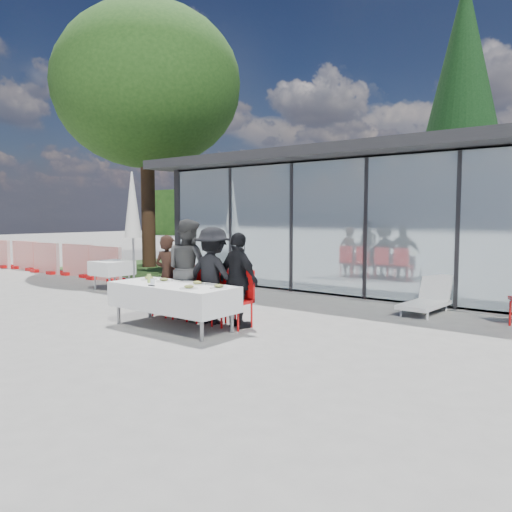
{
  "coord_description": "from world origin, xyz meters",
  "views": [
    {
      "loc": [
        5.77,
        -6.13,
        1.89
      ],
      "look_at": [
        0.15,
        1.2,
        1.14
      ],
      "focal_mm": 35.0,
      "sensor_mm": 36.0,
      "label": 1
    }
  ],
  "objects_px": {
    "dining_table": "(173,297)",
    "juice_bottle": "(149,278)",
    "plate_b": "(164,280)",
    "construction_barriers": "(23,257)",
    "diner_a": "(168,275)",
    "diner_chair_b": "(190,290)",
    "lounger": "(428,299)",
    "conifer_tree": "(462,102)",
    "diner_c": "(213,275)",
    "diner_d": "(239,280)",
    "plate_extra": "(189,287)",
    "plate_d": "(219,287)",
    "diner_b": "(189,269)",
    "diner_chair_a": "(169,287)",
    "diner_chair_c": "(214,293)",
    "plate_c": "(197,283)",
    "market_umbrella": "(133,213)",
    "diner_chair_d": "(240,296)",
    "folded_eyeglasses": "(151,285)",
    "spare_table_left": "(112,268)",
    "plate_a": "(149,279)"
  },
  "relations": [
    {
      "from": "market_umbrella",
      "to": "dining_table",
      "type": "bearing_deg",
      "value": -31.07
    },
    {
      "from": "diner_b",
      "to": "diner_d",
      "type": "relative_size",
      "value": 1.13
    },
    {
      "from": "plate_c",
      "to": "plate_extra",
      "type": "bearing_deg",
      "value": -61.79
    },
    {
      "from": "dining_table",
      "to": "diner_chair_d",
      "type": "height_order",
      "value": "diner_chair_d"
    },
    {
      "from": "diner_d",
      "to": "plate_a",
      "type": "relative_size",
      "value": 5.59
    },
    {
      "from": "diner_a",
      "to": "diner_chair_b",
      "type": "height_order",
      "value": "diner_a"
    },
    {
      "from": "diner_chair_d",
      "to": "plate_a",
      "type": "relative_size",
      "value": 3.38
    },
    {
      "from": "diner_d",
      "to": "conifer_tree",
      "type": "xyz_separation_m",
      "value": [
        0.03,
        12.7,
        5.18
      ]
    },
    {
      "from": "folded_eyeglasses",
      "to": "dining_table",
      "type": "bearing_deg",
      "value": 73.09
    },
    {
      "from": "diner_a",
      "to": "diner_c",
      "type": "relative_size",
      "value": 0.9
    },
    {
      "from": "folded_eyeglasses",
      "to": "market_umbrella",
      "type": "bearing_deg",
      "value": 144.6
    },
    {
      "from": "diner_a",
      "to": "spare_table_left",
      "type": "relative_size",
      "value": 1.78
    },
    {
      "from": "market_umbrella",
      "to": "diner_chair_b",
      "type": "bearing_deg",
      "value": -24.56
    },
    {
      "from": "juice_bottle",
      "to": "lounger",
      "type": "distance_m",
      "value": 5.35
    },
    {
      "from": "plate_b",
      "to": "construction_barriers",
      "type": "relative_size",
      "value": 0.03
    },
    {
      "from": "plate_b",
      "to": "plate_c",
      "type": "bearing_deg",
      "value": 5.5
    },
    {
      "from": "diner_chair_a",
      "to": "diner_chair_b",
      "type": "xyz_separation_m",
      "value": [
        0.55,
        0.0,
        0.0
      ]
    },
    {
      "from": "diner_d",
      "to": "plate_c",
      "type": "xyz_separation_m",
      "value": [
        -0.45,
        -0.53,
        -0.03
      ]
    },
    {
      "from": "plate_d",
      "to": "market_umbrella",
      "type": "height_order",
      "value": "market_umbrella"
    },
    {
      "from": "dining_table",
      "to": "diner_a",
      "type": "xyz_separation_m",
      "value": [
        -0.89,
        0.71,
        0.23
      ]
    },
    {
      "from": "juice_bottle",
      "to": "market_umbrella",
      "type": "relative_size",
      "value": 0.05
    },
    {
      "from": "diner_c",
      "to": "conifer_tree",
      "type": "xyz_separation_m",
      "value": [
        0.61,
        12.7,
        5.14
      ]
    },
    {
      "from": "diner_chair_d",
      "to": "plate_d",
      "type": "relative_size",
      "value": 3.38
    },
    {
      "from": "diner_d",
      "to": "diner_chair_c",
      "type": "bearing_deg",
      "value": 9.37
    },
    {
      "from": "diner_c",
      "to": "plate_c",
      "type": "relative_size",
      "value": 5.87
    },
    {
      "from": "diner_b",
      "to": "lounger",
      "type": "relative_size",
      "value": 1.34
    },
    {
      "from": "diner_b",
      "to": "market_umbrella",
      "type": "bearing_deg",
      "value": -15.57
    },
    {
      "from": "lounger",
      "to": "diner_b",
      "type": "bearing_deg",
      "value": -135.2
    },
    {
      "from": "diner_b",
      "to": "diner_chair_a",
      "type": "bearing_deg",
      "value": 5.74
    },
    {
      "from": "plate_extra",
      "to": "construction_barriers",
      "type": "relative_size",
      "value": 0.03
    },
    {
      "from": "plate_extra",
      "to": "market_umbrella",
      "type": "distance_m",
      "value": 5.55
    },
    {
      "from": "dining_table",
      "to": "juice_bottle",
      "type": "distance_m",
      "value": 0.54
    },
    {
      "from": "diner_d",
      "to": "folded_eyeglasses",
      "type": "bearing_deg",
      "value": 61.38
    },
    {
      "from": "diner_a",
      "to": "folded_eyeglasses",
      "type": "xyz_separation_m",
      "value": [
        0.78,
        -1.08,
        -0.01
      ]
    },
    {
      "from": "plate_extra",
      "to": "diner_c",
      "type": "bearing_deg",
      "value": 110.7
    },
    {
      "from": "plate_d",
      "to": "plate_extra",
      "type": "bearing_deg",
      "value": -133.09
    },
    {
      "from": "plate_a",
      "to": "lounger",
      "type": "distance_m",
      "value": 5.36
    },
    {
      "from": "spare_table_left",
      "to": "diner_a",
      "type": "bearing_deg",
      "value": -21.07
    },
    {
      "from": "spare_table_left",
      "to": "construction_barriers",
      "type": "distance_m",
      "value": 6.53
    },
    {
      "from": "diner_a",
      "to": "market_umbrella",
      "type": "height_order",
      "value": "market_umbrella"
    },
    {
      "from": "plate_b",
      "to": "plate_c",
      "type": "height_order",
      "value": "same"
    },
    {
      "from": "diner_d",
      "to": "plate_extra",
      "type": "distance_m",
      "value": 0.98
    },
    {
      "from": "juice_bottle",
      "to": "conifer_tree",
      "type": "bearing_deg",
      "value": 84.45
    },
    {
      "from": "diner_chair_a",
      "to": "market_umbrella",
      "type": "height_order",
      "value": "market_umbrella"
    },
    {
      "from": "lounger",
      "to": "construction_barriers",
      "type": "bearing_deg",
      "value": -176.56
    },
    {
      "from": "diner_chair_a",
      "to": "diner_chair_c",
      "type": "relative_size",
      "value": 1.0
    },
    {
      "from": "diner_b",
      "to": "construction_barriers",
      "type": "height_order",
      "value": "diner_b"
    },
    {
      "from": "plate_extra",
      "to": "diner_chair_b",
      "type": "bearing_deg",
      "value": 134.24
    },
    {
      "from": "diner_chair_c",
      "to": "plate_c",
      "type": "bearing_deg",
      "value": -76.81
    },
    {
      "from": "diner_b",
      "to": "diner_chair_b",
      "type": "bearing_deg",
      "value": -80.56
    }
  ]
}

